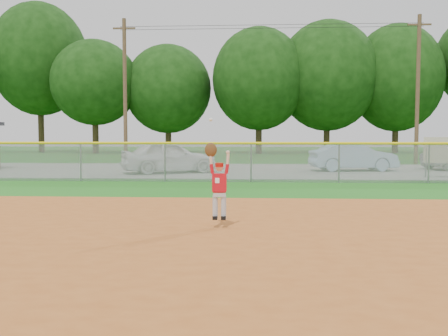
# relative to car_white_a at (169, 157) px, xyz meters

# --- Properties ---
(ground) EXTENTS (120.00, 120.00, 0.00)m
(ground) POSITION_rel_car_white_a_xyz_m (3.86, -14.01, -0.78)
(ground) COLOR #1B5F15
(ground) RESTS_ON ground
(clay_infield) EXTENTS (24.00, 16.00, 0.04)m
(clay_infield) POSITION_rel_car_white_a_xyz_m (3.86, -17.01, -0.76)
(clay_infield) COLOR #A4521D
(clay_infield) RESTS_ON ground
(parking_strip) EXTENTS (44.00, 10.00, 0.03)m
(parking_strip) POSITION_rel_car_white_a_xyz_m (3.86, 1.99, -0.77)
(parking_strip) COLOR gray
(parking_strip) RESTS_ON ground
(car_white_a) EXTENTS (4.77, 3.46, 1.51)m
(car_white_a) POSITION_rel_car_white_a_xyz_m (0.00, 0.00, 0.00)
(car_white_a) COLOR white
(car_white_a) RESTS_ON parking_strip
(car_blue) EXTENTS (4.36, 2.09, 1.38)m
(car_blue) POSITION_rel_car_white_a_xyz_m (8.85, 1.75, -0.07)
(car_blue) COLOR #9CC2E8
(car_blue) RESTS_ON parking_strip
(sponsor_sign) EXTENTS (1.92, 0.39, 1.72)m
(sponsor_sign) POSITION_rel_car_white_a_xyz_m (12.00, -1.99, 0.35)
(sponsor_sign) COLOR gray
(sponsor_sign) RESTS_ON ground
(outfield_fence) EXTENTS (40.06, 0.10, 1.55)m
(outfield_fence) POSITION_rel_car_white_a_xyz_m (3.86, -4.01, 0.10)
(outfield_fence) COLOR gray
(outfield_fence) RESTS_ON ground
(power_lines) EXTENTS (19.40, 0.24, 9.00)m
(power_lines) POSITION_rel_car_white_a_xyz_m (4.86, 7.99, 3.89)
(power_lines) COLOR #4C3823
(power_lines) RESTS_ON ground
(tree_line) EXTENTS (62.37, 13.00, 14.43)m
(tree_line) POSITION_rel_car_white_a_xyz_m (4.82, 23.90, 6.75)
(tree_line) COLOR #422D1C
(tree_line) RESTS_ON ground
(ballplayer) EXTENTS (0.49, 0.21, 1.98)m
(ballplayer) POSITION_rel_car_white_a_xyz_m (3.27, -13.45, 0.16)
(ballplayer) COLOR silver
(ballplayer) RESTS_ON ground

